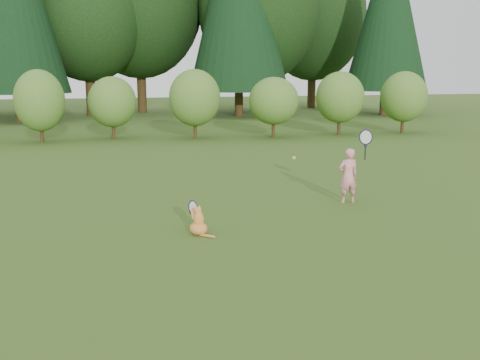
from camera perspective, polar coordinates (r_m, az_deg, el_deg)
name	(u,v)px	position (r m, az deg, el deg)	size (l,w,h in m)	color
ground	(241,232)	(8.78, 0.11, -5.54)	(100.00, 100.00, 0.00)	#304D15
shrub_row	(153,103)	(21.25, -9.25, 8.08)	(28.00, 3.00, 2.80)	#456E22
child	(349,174)	(10.80, 11.53, 0.58)	(0.60, 0.35, 1.65)	pink
cat	(198,219)	(8.62, -4.49, -4.21)	(0.42, 0.70, 0.64)	orange
tennis_ball	(294,158)	(9.83, 5.78, 2.37)	(0.06, 0.06, 0.06)	#BCDA19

